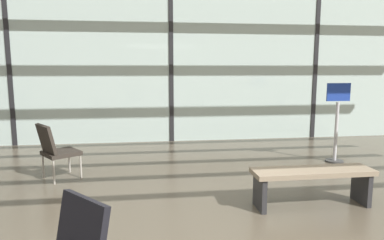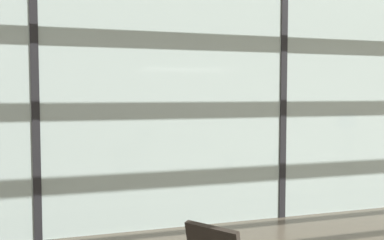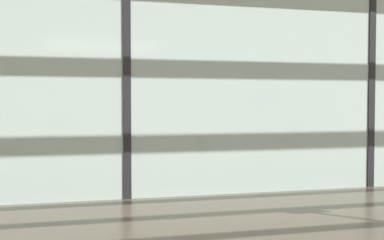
{
  "view_description": "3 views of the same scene",
  "coord_description": "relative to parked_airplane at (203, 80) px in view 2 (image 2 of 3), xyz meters",
  "views": [
    {
      "loc": [
        -0.59,
        -2.84,
        1.7
      ],
      "look_at": [
        0.13,
        2.52,
        0.89
      ],
      "focal_mm": 32.36,
      "sensor_mm": 36.0,
      "label": 1
    },
    {
      "loc": [
        -3.22,
        -0.59,
        1.89
      ],
      "look_at": [
        -0.61,
        7.81,
        1.34
      ],
      "focal_mm": 40.18,
      "sensor_mm": 36.0,
      "label": 2
    },
    {
      "loc": [
        -0.69,
        -0.85,
        1.22
      ],
      "look_at": [
        0.65,
        4.4,
        1.02
      ],
      "focal_mm": 44.68,
      "sensor_mm": 36.0,
      "label": 3
    }
  ],
  "objects": [
    {
      "name": "window_mullion_0",
      "position": [
        -3.96,
        -5.04,
        -0.52
      ],
      "size": [
        0.1,
        0.12,
        3.47
      ],
      "primitive_type": "cube",
      "color": "black",
      "rests_on": "ground"
    },
    {
      "name": "parked_airplane",
      "position": [
        0.0,
        0.0,
        0.0
      ],
      "size": [
        11.56,
        4.51,
        4.51
      ],
      "color": "#B2BCD6",
      "rests_on": "ground"
    },
    {
      "name": "glass_curtain_wall",
      "position": [
        -0.46,
        -5.04,
        -0.52
      ],
      "size": [
        14.0,
        0.08,
        3.47
      ],
      "primitive_type": "cube",
      "color": "#A3B7B2",
      "rests_on": "ground"
    },
    {
      "name": "window_mullion_1",
      "position": [
        -0.46,
        -5.04,
        -0.52
      ],
      "size": [
        0.1,
        0.12,
        3.47
      ],
      "primitive_type": "cube",
      "color": "black",
      "rests_on": "ground"
    }
  ]
}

